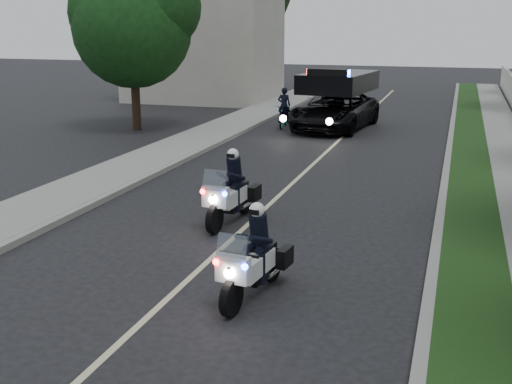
# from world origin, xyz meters

# --- Properties ---
(ground) EXTENTS (120.00, 120.00, 0.00)m
(ground) POSITION_xyz_m (0.00, 0.00, 0.00)
(ground) COLOR black
(ground) RESTS_ON ground
(curb_right) EXTENTS (0.20, 60.00, 0.15)m
(curb_right) POSITION_xyz_m (4.10, 10.00, 0.07)
(curb_right) COLOR gray
(curb_right) RESTS_ON ground
(grass_verge) EXTENTS (1.20, 60.00, 0.16)m
(grass_verge) POSITION_xyz_m (4.80, 10.00, 0.08)
(grass_verge) COLOR #193814
(grass_verge) RESTS_ON ground
(curb_left) EXTENTS (0.20, 60.00, 0.15)m
(curb_left) POSITION_xyz_m (-4.10, 10.00, 0.07)
(curb_left) COLOR gray
(curb_left) RESTS_ON ground
(sidewalk_left) EXTENTS (2.00, 60.00, 0.16)m
(sidewalk_left) POSITION_xyz_m (-5.20, 10.00, 0.08)
(sidewalk_left) COLOR gray
(sidewalk_left) RESTS_ON ground
(building_far) EXTENTS (8.00, 6.00, 7.00)m
(building_far) POSITION_xyz_m (-10.00, 26.00, 3.50)
(building_far) COLOR #A8A396
(building_far) RESTS_ON ground
(lane_marking) EXTENTS (0.12, 50.00, 0.01)m
(lane_marking) POSITION_xyz_m (0.00, 10.00, 0.00)
(lane_marking) COLOR #BFB78C
(lane_marking) RESTS_ON ground
(police_moto_left) EXTENTS (0.85, 2.04, 1.69)m
(police_moto_left) POSITION_xyz_m (-0.42, 4.09, 0.00)
(police_moto_left) COLOR silver
(police_moto_left) RESTS_ON ground
(police_moto_right) EXTENTS (0.89, 1.94, 1.59)m
(police_moto_right) POSITION_xyz_m (1.32, 0.40, 0.00)
(police_moto_right) COLOR white
(police_moto_right) RESTS_ON ground
(police_suv) EXTENTS (3.31, 5.98, 2.77)m
(police_suv) POSITION_xyz_m (-0.70, 17.88, 0.00)
(police_suv) COLOR black
(police_suv) RESTS_ON ground
(bicycle) EXTENTS (0.90, 1.99, 1.01)m
(bicycle) POSITION_xyz_m (-2.87, 17.58, 0.00)
(bicycle) COLOR black
(bicycle) RESTS_ON ground
(cyclist) EXTENTS (0.58, 0.42, 1.52)m
(cyclist) POSITION_xyz_m (-2.87, 17.58, 0.00)
(cyclist) COLOR black
(cyclist) RESTS_ON ground
(tree_left_near) EXTENTS (5.29, 5.29, 8.12)m
(tree_left_near) POSITION_xyz_m (-8.64, 15.07, 0.00)
(tree_left_near) COLOR #154015
(tree_left_near) RESTS_ON ground
(tree_left_far) EXTENTS (8.80, 8.80, 12.98)m
(tree_left_far) POSITION_xyz_m (-9.84, 29.97, 0.00)
(tree_left_far) COLOR #173310
(tree_left_far) RESTS_ON ground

